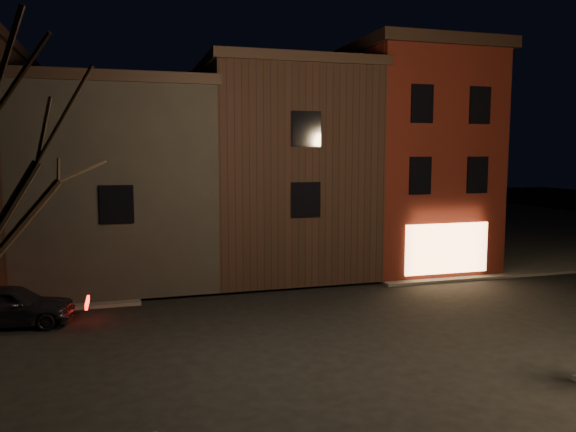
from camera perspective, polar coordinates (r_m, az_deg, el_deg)
name	(u,v)px	position (r m, az deg, el deg)	size (l,w,h in m)	color
ground	(314,335)	(17.65, 2.69, -12.02)	(120.00, 120.00, 0.00)	black
sidewalk_far_right	(480,227)	(44.30, 18.93, -1.06)	(30.00, 30.00, 0.12)	#2D2B28
corner_building	(405,156)	(28.66, 11.78, 5.95)	(6.50, 8.50, 10.50)	#50150E
row_building_a	(273,168)	(27.24, -1.49, 4.87)	(7.30, 10.30, 9.40)	black
row_building_b	(117,181)	(26.35, -16.94, 3.45)	(7.80, 10.30, 8.40)	black
parked_car_a	(9,306)	(20.42, -26.49, -8.14)	(1.61, 4.00, 1.36)	black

